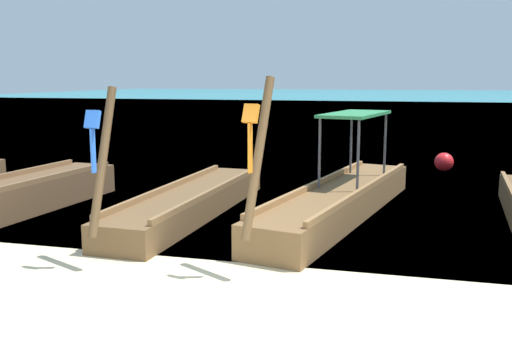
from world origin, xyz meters
name	(u,v)px	position (x,y,z in m)	size (l,w,h in m)	color
ground	(157,325)	(0.00, 0.00, 0.00)	(120.00, 120.00, 0.00)	beige
sea_water	(382,100)	(0.00, 62.19, 0.00)	(120.00, 120.00, 0.00)	teal
longtail_boat_yellow_ribbon	(8,199)	(-4.73, 3.74, 0.33)	(1.54, 5.88, 2.58)	brown
longtail_boat_blue_ribbon	(191,202)	(-1.41, 4.66, 0.25)	(1.30, 6.19, 2.47)	brown
longtail_boat_orange_ribbon	(340,199)	(1.35, 5.29, 0.34)	(2.41, 7.12, 2.61)	brown
mooring_buoy_near	(444,162)	(3.60, 11.23, 0.26)	(0.52, 0.52, 0.52)	red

